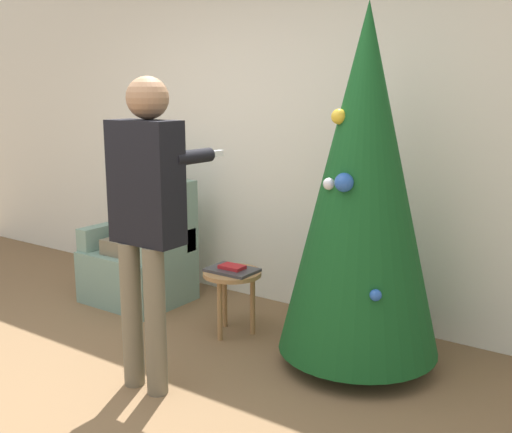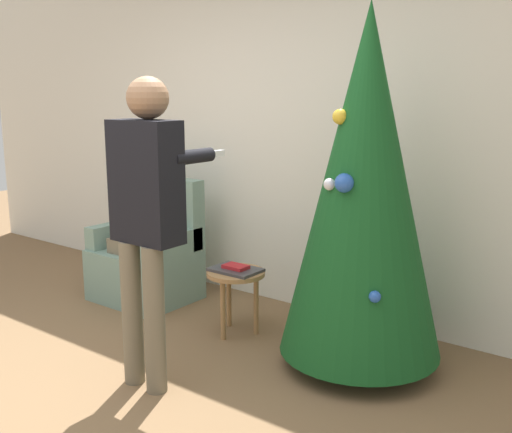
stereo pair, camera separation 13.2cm
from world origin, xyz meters
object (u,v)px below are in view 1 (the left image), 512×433
(armchair, at_px, (142,259))
(person_seated, at_px, (138,219))
(person_standing, at_px, (147,206))
(side_stool, at_px, (232,281))
(christmas_tree, at_px, (363,184))

(armchair, distance_m, person_seated, 0.34)
(person_standing, distance_m, side_stool, 1.11)
(christmas_tree, bearing_deg, person_standing, -132.07)
(armchair, height_order, person_seated, person_seated)
(armchair, xyz_separation_m, person_seated, (-0.00, -0.03, 0.34))
(person_standing, relative_size, side_stool, 3.86)
(person_seated, height_order, person_standing, person_standing)
(armchair, height_order, side_stool, armchair)
(christmas_tree, height_order, side_stool, christmas_tree)
(christmas_tree, xyz_separation_m, person_seated, (-1.98, 0.05, -0.47))
(christmas_tree, xyz_separation_m, side_stool, (-0.93, -0.07, -0.76))
(armchair, height_order, person_standing, person_standing)
(person_seated, bearing_deg, christmas_tree, -1.52)
(christmas_tree, distance_m, side_stool, 1.21)
(christmas_tree, xyz_separation_m, armchair, (-1.98, 0.08, -0.81))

